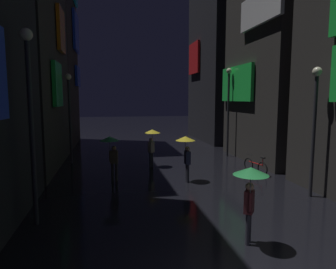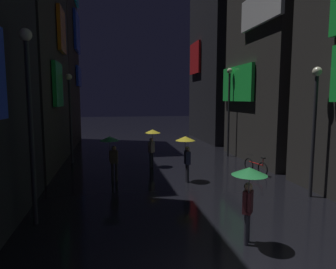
% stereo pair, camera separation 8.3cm
% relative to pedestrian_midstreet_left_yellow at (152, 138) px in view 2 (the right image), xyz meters
% --- Properties ---
extents(building_left_mid, '(4.25, 8.82, 15.64)m').
position_rel_pedestrian_midstreet_left_yellow_xyz_m(building_left_mid, '(-7.08, 1.49, 6.15)').
color(building_left_mid, '#33302D').
rests_on(building_left_mid, ground).
extents(building_left_far, '(4.25, 7.01, 22.27)m').
position_rel_pedestrian_midstreet_left_yellow_xyz_m(building_left_far, '(-7.07, 9.60, 9.47)').
color(building_left_far, '#2D2826').
rests_on(building_left_far, ground).
extents(building_right_mid, '(4.25, 7.36, 16.35)m').
position_rel_pedestrian_midstreet_left_yellow_xyz_m(building_right_mid, '(7.89, 0.61, 6.51)').
color(building_right_mid, '#33302D').
rests_on(building_right_mid, ground).
extents(building_right_far, '(4.25, 8.15, 21.25)m').
position_rel_pedestrian_midstreet_left_yellow_xyz_m(building_right_far, '(7.90, 10.16, 8.97)').
color(building_right_far, black).
rests_on(building_right_far, ground).
extents(pedestrian_midstreet_left_yellow, '(0.90, 0.90, 2.12)m').
position_rel_pedestrian_midstreet_left_yellow_xyz_m(pedestrian_midstreet_left_yellow, '(0.00, 0.00, 0.00)').
color(pedestrian_midstreet_left_yellow, '#2D2D38').
rests_on(pedestrian_midstreet_left_yellow, ground).
extents(pedestrian_midstreet_centre_green, '(0.90, 0.90, 2.12)m').
position_rel_pedestrian_midstreet_left_yellow_xyz_m(pedestrian_midstreet_centre_green, '(-2.27, -2.63, 0.00)').
color(pedestrian_midstreet_centre_green, '#38332D').
rests_on(pedestrian_midstreet_centre_green, ground).
extents(pedestrian_foreground_left_green, '(0.90, 0.90, 2.12)m').
position_rel_pedestrian_midstreet_left_yellow_xyz_m(pedestrian_foreground_left_green, '(1.19, -9.58, 0.00)').
color(pedestrian_foreground_left_green, '#2D2D38').
rests_on(pedestrian_foreground_left_green, ground).
extents(pedestrian_near_crossing_yellow, '(0.90, 0.90, 2.12)m').
position_rel_pedestrian_midstreet_left_yellow_xyz_m(pedestrian_near_crossing_yellow, '(1.12, -3.31, 0.00)').
color(pedestrian_near_crossing_yellow, '#2D2D38').
rests_on(pedestrian_near_crossing_yellow, ground).
extents(bicycle_parked_at_storefront, '(0.42, 1.80, 0.96)m').
position_rel_pedestrian_midstreet_left_yellow_xyz_m(bicycle_parked_at_storefront, '(5.01, -2.57, -1.28)').
color(bicycle_parked_at_storefront, black).
rests_on(bicycle_parked_at_storefront, ground).
extents(streetlamp_left_near, '(0.36, 0.36, 5.85)m').
position_rel_pedestrian_midstreet_left_yellow_xyz_m(streetlamp_left_near, '(-4.59, -7.07, 1.96)').
color(streetlamp_left_near, '#2D2D33').
rests_on(streetlamp_left_near, ground).
extents(streetlamp_left_far, '(0.36, 0.36, 5.28)m').
position_rel_pedestrian_midstreet_left_yellow_xyz_m(streetlamp_left_far, '(-4.59, 1.85, 1.65)').
color(streetlamp_left_far, '#2D2D33').
rests_on(streetlamp_left_far, ground).
extents(streetlamp_right_near, '(0.36, 0.36, 5.03)m').
position_rel_pedestrian_midstreet_left_yellow_xyz_m(streetlamp_right_near, '(5.41, -6.34, 1.52)').
color(streetlamp_right_near, '#2D2D33').
rests_on(streetlamp_right_near, ground).
extents(streetlamp_right_far, '(0.36, 0.36, 5.82)m').
position_rel_pedestrian_midstreet_left_yellow_xyz_m(streetlamp_right_far, '(5.41, 2.17, 1.94)').
color(streetlamp_right_far, '#2D2D33').
rests_on(streetlamp_right_far, ground).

